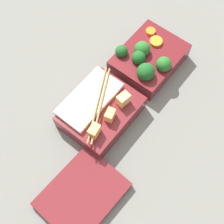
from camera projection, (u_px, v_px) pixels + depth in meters
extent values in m
plane|color=slate|center=(125.00, 90.00, 0.79)|extent=(3.00, 3.00, 0.00)
cube|color=maroon|center=(148.00, 58.00, 0.80)|extent=(0.18, 0.14, 0.05)
sphere|color=#236023|center=(164.00, 64.00, 0.75)|extent=(0.04, 0.04, 0.04)
sphere|color=#19511E|center=(139.00, 58.00, 0.76)|extent=(0.03, 0.03, 0.03)
sphere|color=#19511E|center=(121.00, 51.00, 0.77)|extent=(0.03, 0.03, 0.03)
sphere|color=#19511E|center=(146.00, 72.00, 0.74)|extent=(0.04, 0.04, 0.04)
sphere|color=#236023|center=(142.00, 49.00, 0.77)|extent=(0.04, 0.04, 0.04)
cylinder|color=orange|center=(151.00, 31.00, 0.80)|extent=(0.03, 0.03, 0.01)
cylinder|color=orange|center=(156.00, 41.00, 0.79)|extent=(0.04, 0.04, 0.01)
cube|color=maroon|center=(99.00, 111.00, 0.73)|extent=(0.18, 0.14, 0.05)
cube|color=white|center=(89.00, 99.00, 0.72)|extent=(0.15, 0.08, 0.01)
cube|color=#EAB266|center=(123.00, 99.00, 0.71)|extent=(0.03, 0.02, 0.03)
cube|color=#F4A356|center=(110.00, 115.00, 0.69)|extent=(0.03, 0.02, 0.03)
cube|color=#F4A356|center=(94.00, 131.00, 0.67)|extent=(0.03, 0.02, 0.03)
cylinder|color=olive|center=(97.00, 104.00, 0.70)|extent=(0.17, 0.09, 0.01)
cylinder|color=olive|center=(100.00, 104.00, 0.70)|extent=(0.17, 0.09, 0.01)
cube|color=maroon|center=(82.00, 194.00, 0.66)|extent=(0.18, 0.14, 0.02)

